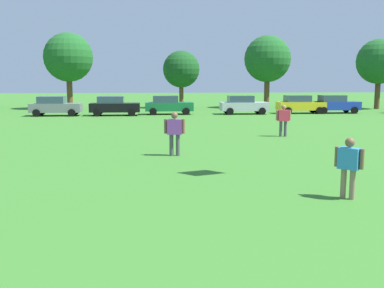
% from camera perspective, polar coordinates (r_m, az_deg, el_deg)
% --- Properties ---
extents(ground_plane, '(160.00, 160.00, 0.00)m').
position_cam_1_polar(ground_plane, '(31.47, -10.39, 2.36)').
color(ground_plane, '#387528').
extents(adult_bystander, '(0.58, 0.57, 1.60)m').
position_cam_1_polar(adult_bystander, '(12.30, 19.25, -2.25)').
color(adult_bystander, '#8C7259').
rests_on(adult_bystander, ground).
extents(bystander_near_trees, '(0.82, 0.36, 1.73)m').
position_cam_1_polar(bystander_near_trees, '(25.11, 11.49, 3.28)').
color(bystander_near_trees, '#4C4C51').
rests_on(bystander_near_trees, ground).
extents(bystander_midfield, '(0.85, 0.40, 1.79)m').
position_cam_1_polar(bystander_midfield, '(18.28, -2.22, 1.81)').
color(bystander_midfield, '#4C4C51').
rests_on(bystander_midfield, ground).
extents(parked_car_gray_0, '(4.30, 2.02, 1.68)m').
position_cam_1_polar(parked_car_gray_0, '(40.82, -16.96, 4.63)').
color(parked_car_gray_0, slate).
rests_on(parked_car_gray_0, ground).
extents(parked_car_black_1, '(4.30, 2.02, 1.68)m').
position_cam_1_polar(parked_car_black_1, '(39.98, -9.85, 4.80)').
color(parked_car_black_1, black).
rests_on(parked_car_black_1, ground).
extents(parked_car_green_2, '(4.30, 2.02, 1.68)m').
position_cam_1_polar(parked_car_green_2, '(40.87, -3.03, 4.97)').
color(parked_car_green_2, '#196B38').
rests_on(parked_car_green_2, ground).
extents(parked_car_silver_3, '(4.30, 2.02, 1.68)m').
position_cam_1_polar(parked_car_silver_3, '(41.32, 6.50, 4.97)').
color(parked_car_silver_3, silver).
rests_on(parked_car_silver_3, ground).
extents(parked_car_yellow_4, '(4.30, 2.02, 1.68)m').
position_cam_1_polar(parked_car_yellow_4, '(43.12, 13.51, 4.92)').
color(parked_car_yellow_4, yellow).
rests_on(parked_car_yellow_4, ground).
extents(parked_car_blue_5, '(4.30, 2.02, 1.68)m').
position_cam_1_polar(parked_car_blue_5, '(44.33, 17.60, 4.85)').
color(parked_car_blue_5, '#1E38AD').
rests_on(parked_car_blue_5, ground).
extents(tree_left, '(5.18, 5.18, 8.07)m').
position_cam_1_polar(tree_left, '(50.32, -15.38, 10.51)').
color(tree_left, brown).
rests_on(tree_left, ground).
extents(tree_center_left, '(4.04, 4.04, 6.29)m').
position_cam_1_polar(tree_center_left, '(50.16, -1.37, 9.43)').
color(tree_center_left, brown).
rests_on(tree_center_left, ground).
extents(tree_center_right, '(5.10, 5.10, 7.94)m').
position_cam_1_polar(tree_center_right, '(51.02, 9.54, 10.55)').
color(tree_center_right, brown).
rests_on(tree_center_right, ground).
extents(tree_right, '(4.77, 4.77, 7.43)m').
position_cam_1_polar(tree_right, '(52.56, 22.62, 9.59)').
color(tree_right, brown).
rests_on(tree_right, ground).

